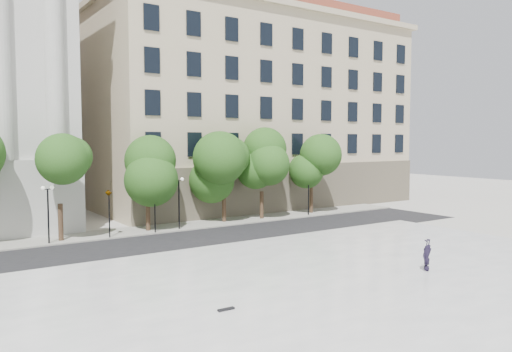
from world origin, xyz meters
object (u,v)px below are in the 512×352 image
object	(u,v)px
traffic_light_west	(109,190)
person_lying	(426,267)
skateboard	(226,309)
traffic_light_east	(155,187)

from	to	relation	value
traffic_light_west	person_lying	xyz separation A→B (m)	(10.51, -20.51, -3.07)
traffic_light_west	skateboard	size ratio (longest dim) A/B	5.76
traffic_light_west	person_lying	bearing A→B (deg)	-62.86
person_lying	skateboard	xyz separation A→B (m)	(-12.08, 0.68, -0.19)
person_lying	traffic_light_west	bearing A→B (deg)	107.71
person_lying	traffic_light_east	bearing A→B (deg)	99.04
traffic_light_west	traffic_light_east	bearing A→B (deg)	-0.00
traffic_light_west	person_lying	distance (m)	23.25
traffic_light_west	skateboard	world-z (taller)	traffic_light_west
traffic_light_east	skateboard	distance (m)	20.76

